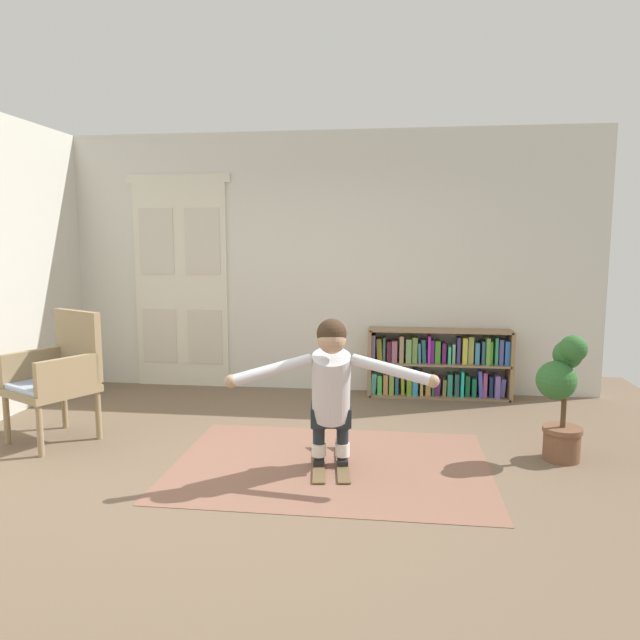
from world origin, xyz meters
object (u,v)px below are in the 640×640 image
object	(u,v)px
potted_plant	(562,393)
bookshelf	(438,365)
wicker_chair	(59,373)
skis_pair	(331,461)
person_skier	(331,384)

from	to	relation	value
potted_plant	bookshelf	bearing A→B (deg)	114.22
wicker_chair	skis_pair	xyz separation A→B (m)	(2.36, -0.28, -0.56)
bookshelf	person_skier	bearing A→B (deg)	-112.15
bookshelf	skis_pair	distance (m)	2.34
potted_plant	person_skier	size ratio (longest dim) A/B	0.68
potted_plant	person_skier	world-z (taller)	person_skier
person_skier	potted_plant	bearing A→B (deg)	15.75
person_skier	wicker_chair	bearing A→B (deg)	169.12
skis_pair	person_skier	bearing A→B (deg)	-82.69
wicker_chair	potted_plant	xyz separation A→B (m)	(4.12, 0.03, -0.05)
wicker_chair	skis_pair	distance (m)	2.44
wicker_chair	person_skier	distance (m)	2.43
wicker_chair	skis_pair	world-z (taller)	wicker_chair
bookshelf	wicker_chair	world-z (taller)	wicker_chair
wicker_chair	person_skier	world-z (taller)	person_skier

